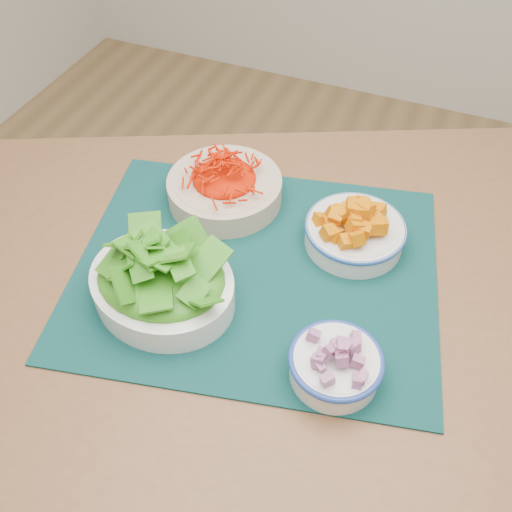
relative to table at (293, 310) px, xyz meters
The scene contains 6 objects.
table is the anchor object (origin of this frame).
placemat 0.12m from the table, 168.56° to the right, with size 0.60×0.49×0.00m, color black.
carrot_bowl 0.26m from the table, 146.00° to the left, with size 0.27×0.27×0.08m.
squash_bowl 0.19m from the table, 56.59° to the left, with size 0.20×0.20×0.09m.
lettuce_bowl 0.27m from the table, 144.26° to the right, with size 0.27×0.25×0.11m.
onion_bowl 0.24m from the table, 54.42° to the right, with size 0.15×0.15×0.07m.
Camera 1 is at (0.12, -0.43, 1.48)m, focal length 40.00 mm.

